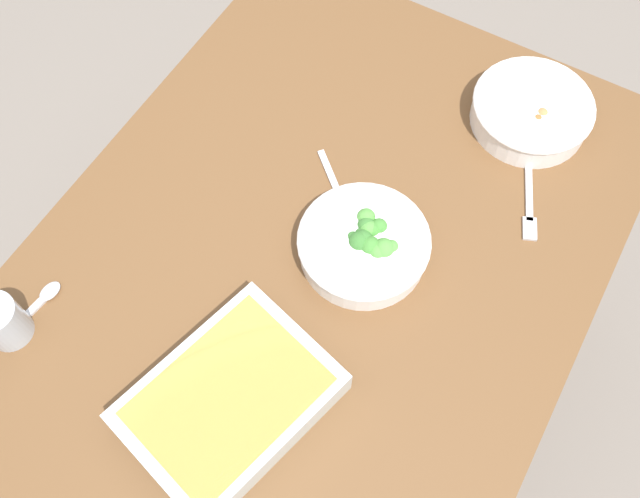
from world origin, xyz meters
The scene contains 10 objects.
ground_plane centered at (0.00, 0.00, 0.00)m, with size 6.00×6.00×0.00m, color slate.
dining_table centered at (0.00, 0.00, 0.65)m, with size 1.20×0.90×0.74m.
stew_bowl centered at (0.43, -0.20, 0.77)m, with size 0.22×0.22×0.06m.
broccoli_bowl centered at (0.03, -0.07, 0.77)m, with size 0.22×0.22×0.07m.
baking_dish centered at (-0.30, -0.02, 0.77)m, with size 0.35×0.29×0.06m.
drink_cup centered at (-0.38, 0.36, 0.78)m, with size 0.07×0.07×0.08m.
spoon_by_stew centered at (0.40, -0.23, 0.74)m, with size 0.13×0.14×0.01m.
spoon_by_broccoli centered at (0.10, 0.01, 0.74)m, with size 0.13×0.14×0.01m.
spoon_spare centered at (-0.34, 0.35, 0.74)m, with size 0.18×0.04×0.01m.
fork_on_table centered at (0.26, -0.28, 0.74)m, with size 0.17×0.09×0.01m.
Camera 1 is at (-0.48, -0.28, 1.82)m, focal length 40.00 mm.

